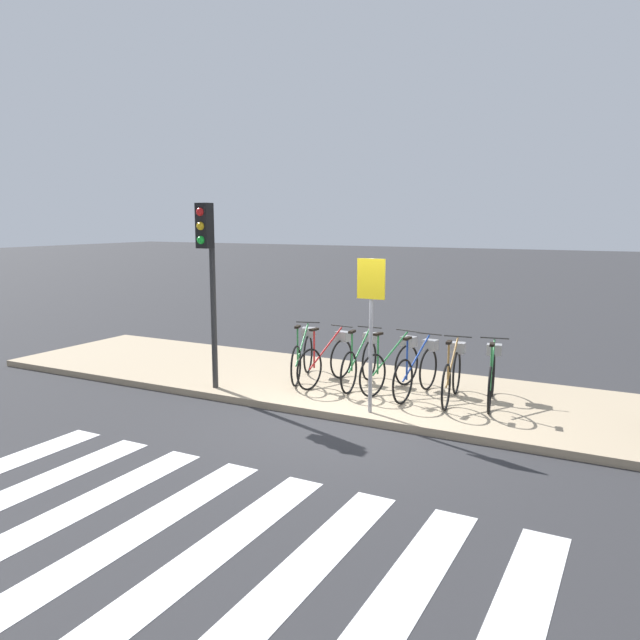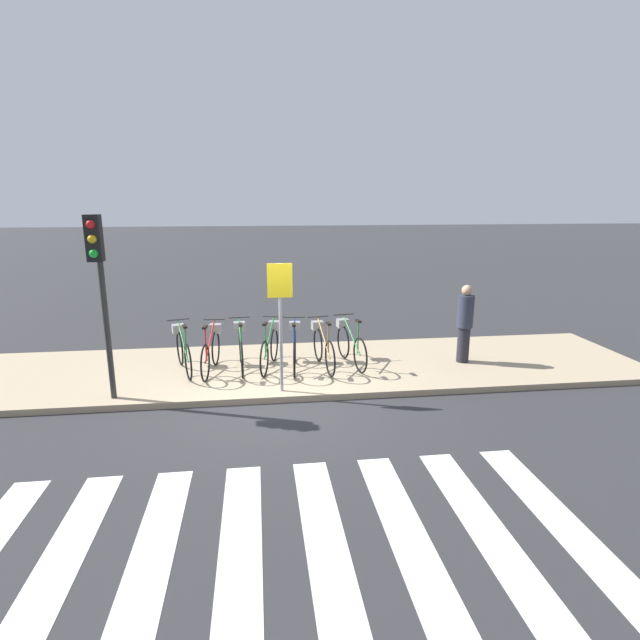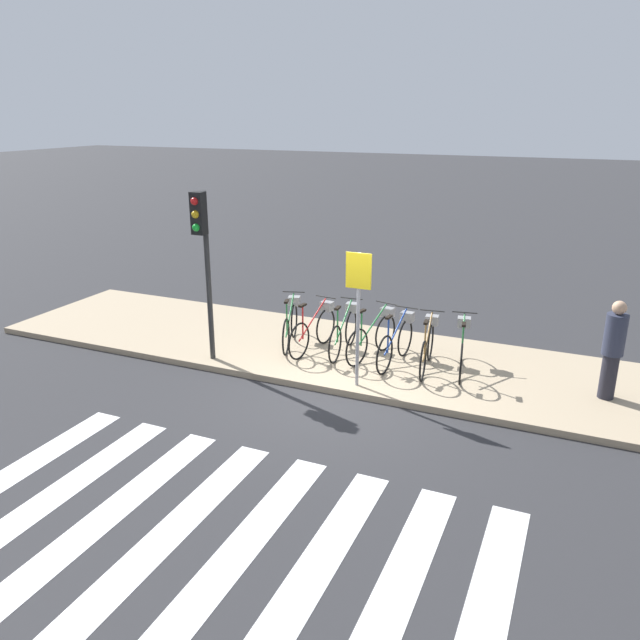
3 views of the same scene
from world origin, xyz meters
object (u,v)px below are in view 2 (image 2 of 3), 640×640
at_px(parked_bicycle_1, 211,350).
at_px(parked_bicycle_2, 241,347).
at_px(parked_bicycle_6, 350,343).
at_px(sign_post, 280,306).
at_px(parked_bicycle_5, 323,346).
at_px(traffic_light, 99,269).
at_px(parked_bicycle_4, 295,347).
at_px(pedestrian, 465,322).
at_px(parked_bicycle_3, 270,346).
at_px(parked_bicycle_0, 183,349).

distance_m(parked_bicycle_1, parked_bicycle_2, 0.60).
xyz_separation_m(parked_bicycle_6, sign_post, (-1.53, -1.38, 1.14)).
relative_size(parked_bicycle_5, traffic_light, 0.54).
relative_size(parked_bicycle_4, pedestrian, 1.03).
relative_size(parked_bicycle_1, parked_bicycle_3, 1.02).
distance_m(parked_bicycle_0, parked_bicycle_2, 1.17).
relative_size(parked_bicycle_0, traffic_light, 0.53).
height_order(parked_bicycle_4, pedestrian, pedestrian).
bearing_deg(parked_bicycle_1, parked_bicycle_5, -0.67).
distance_m(parked_bicycle_1, parked_bicycle_5, 2.28).
bearing_deg(parked_bicycle_2, parked_bicycle_4, -6.86).
xyz_separation_m(traffic_light, sign_post, (2.98, 0.06, -0.71)).
bearing_deg(sign_post, parked_bicycle_1, 136.86).
bearing_deg(parked_bicycle_2, parked_bicycle_3, -0.47).
xyz_separation_m(parked_bicycle_5, sign_post, (-0.93, -1.24, 1.14)).
relative_size(parked_bicycle_0, sign_post, 0.71).
relative_size(parked_bicycle_2, sign_post, 0.74).
relative_size(parked_bicycle_3, parked_bicycle_5, 0.98).
bearing_deg(parked_bicycle_0, parked_bicycle_4, -2.70).
distance_m(pedestrian, sign_post, 4.22).
relative_size(parked_bicycle_1, pedestrian, 1.03).
height_order(parked_bicycle_1, pedestrian, pedestrian).
bearing_deg(parked_bicycle_6, parked_bicycle_4, -173.76).
height_order(parked_bicycle_4, parked_bicycle_5, same).
bearing_deg(parked_bicycle_6, parked_bicycle_2, 179.92).
xyz_separation_m(parked_bicycle_0, parked_bicycle_6, (3.47, 0.02, 0.00)).
height_order(parked_bicycle_3, parked_bicycle_4, same).
bearing_deg(sign_post, parked_bicycle_2, 119.01).
bearing_deg(parked_bicycle_6, parked_bicycle_3, -179.94).
bearing_deg(parked_bicycle_0, pedestrian, -1.47).
xyz_separation_m(parked_bicycle_2, parked_bicycle_5, (1.70, -0.14, 0.00)).
height_order(parked_bicycle_1, parked_bicycle_4, same).
distance_m(parked_bicycle_1, pedestrian, 5.36).
relative_size(parked_bicycle_4, parked_bicycle_6, 1.01).
bearing_deg(parked_bicycle_2, sign_post, -60.99).
xyz_separation_m(parked_bicycle_1, parked_bicycle_4, (1.70, -0.02, 0.00)).
bearing_deg(sign_post, pedestrian, 16.87).
distance_m(parked_bicycle_0, parked_bicycle_6, 3.47).
bearing_deg(parked_bicycle_5, parked_bicycle_3, 172.83).
distance_m(parked_bicycle_6, pedestrian, 2.50).
bearing_deg(parked_bicycle_5, parked_bicycle_1, 179.33).
bearing_deg(parked_bicycle_1, traffic_light, -140.78).
bearing_deg(parked_bicycle_0, parked_bicycle_2, 1.28).
relative_size(parked_bicycle_5, pedestrian, 1.03).
relative_size(parked_bicycle_2, parked_bicycle_6, 1.01).
height_order(parked_bicycle_3, parked_bicycle_6, same).
bearing_deg(parked_bicycle_2, parked_bicycle_6, -0.08).
bearing_deg(parked_bicycle_0, sign_post, -35.08).
bearing_deg(parked_bicycle_1, parked_bicycle_4, -0.63).
height_order(parked_bicycle_0, traffic_light, traffic_light).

